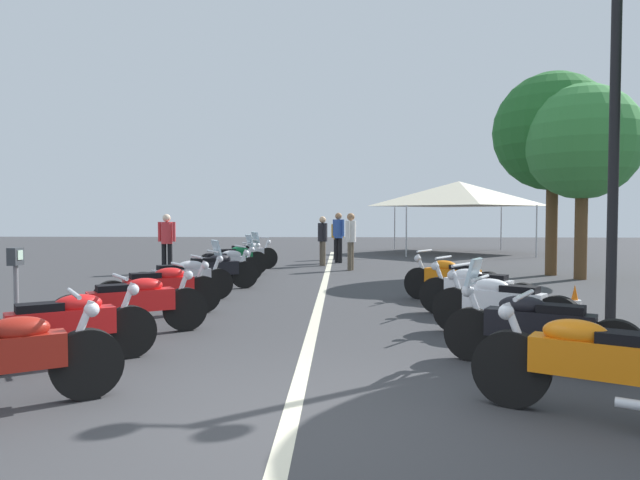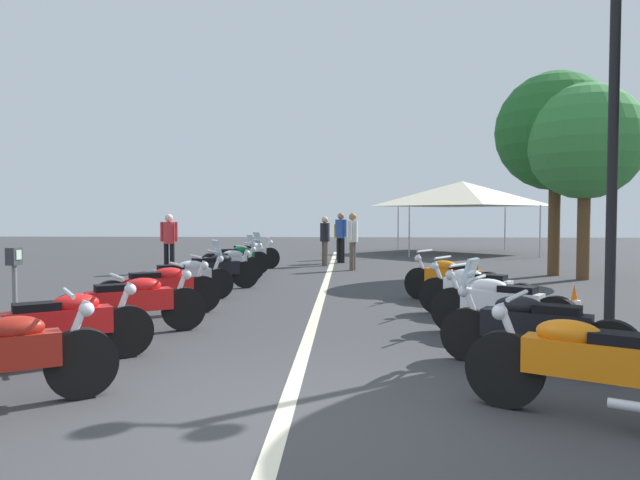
# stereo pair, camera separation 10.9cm
# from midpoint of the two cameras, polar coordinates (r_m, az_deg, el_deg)

# --- Properties ---
(ground_plane) EXTENTS (80.00, 80.00, 0.00)m
(ground_plane) POSITION_cam_midpoint_polar(r_m,az_deg,el_deg) (4.98, -3.71, -17.50)
(ground_plane) COLOR #38383A
(lane_centre_stripe) EXTENTS (29.21, 0.16, 0.01)m
(lane_centre_stripe) POSITION_cam_midpoint_polar(r_m,az_deg,el_deg) (12.27, -0.13, -5.49)
(lane_centre_stripe) COLOR beige
(lane_centre_stripe) RESTS_ON ground_plane
(motorcycle_left_row_1) EXTENTS (1.32, 1.82, 0.99)m
(motorcycle_left_row_1) POSITION_cam_midpoint_polar(r_m,az_deg,el_deg) (7.23, -24.16, -7.69)
(motorcycle_left_row_1) COLOR black
(motorcycle_left_row_1) RESTS_ON ground_plane
(motorcycle_left_row_2) EXTENTS (1.27, 1.91, 1.00)m
(motorcycle_left_row_2) POSITION_cam_midpoint_polar(r_m,az_deg,el_deg) (8.65, -18.16, -5.92)
(motorcycle_left_row_2) COLOR black
(motorcycle_left_row_2) RESTS_ON ground_plane
(motorcycle_left_row_3) EXTENTS (1.21, 1.90, 1.00)m
(motorcycle_left_row_3) POSITION_cam_midpoint_polar(r_m,az_deg,el_deg) (10.17, -15.65, -4.64)
(motorcycle_left_row_3) COLOR black
(motorcycle_left_row_3) RESTS_ON ground_plane
(motorcycle_left_row_4) EXTENTS (1.21, 1.86, 1.20)m
(motorcycle_left_row_4) POSITION_cam_midpoint_polar(r_m,az_deg,el_deg) (11.78, -13.47, -3.64)
(motorcycle_left_row_4) COLOR black
(motorcycle_left_row_4) RESTS_ON ground_plane
(motorcycle_left_row_5) EXTENTS (1.26, 1.93, 1.00)m
(motorcycle_left_row_5) POSITION_cam_midpoint_polar(r_m,az_deg,el_deg) (13.41, -10.63, -2.91)
(motorcycle_left_row_5) COLOR black
(motorcycle_left_row_5) RESTS_ON ground_plane
(motorcycle_left_row_6) EXTENTS (1.08, 1.84, 1.20)m
(motorcycle_left_row_6) POSITION_cam_midpoint_polar(r_m,az_deg,el_deg) (14.97, -9.42, -2.32)
(motorcycle_left_row_6) COLOR black
(motorcycle_left_row_6) RESTS_ON ground_plane
(motorcycle_left_row_7) EXTENTS (1.23, 1.80, 1.22)m
(motorcycle_left_row_7) POSITION_cam_midpoint_polar(r_m,az_deg,el_deg) (16.56, -8.54, -1.82)
(motorcycle_left_row_7) COLOR black
(motorcycle_left_row_7) RESTS_ON ground_plane
(motorcycle_left_row_8) EXTENTS (1.20, 1.80, 1.01)m
(motorcycle_left_row_8) POSITION_cam_midpoint_polar(r_m,az_deg,el_deg) (18.24, -7.25, -1.44)
(motorcycle_left_row_8) COLOR black
(motorcycle_left_row_8) RESTS_ON ground_plane
(motorcycle_right_row_0) EXTENTS (1.16, 1.87, 1.02)m
(motorcycle_right_row_0) POSITION_cam_midpoint_polar(r_m,az_deg,el_deg) (5.38, 24.79, -11.00)
(motorcycle_right_row_0) COLOR black
(motorcycle_right_row_0) RESTS_ON ground_plane
(motorcycle_right_row_1) EXTENTS (1.17, 1.93, 1.20)m
(motorcycle_right_row_1) POSITION_cam_midpoint_polar(r_m,az_deg,el_deg) (6.90, 19.92, -8.01)
(motorcycle_right_row_1) COLOR black
(motorcycle_right_row_1) RESTS_ON ground_plane
(motorcycle_right_row_2) EXTENTS (1.34, 1.77, 1.01)m
(motorcycle_right_row_2) POSITION_cam_midpoint_polar(r_m,az_deg,el_deg) (8.41, 16.99, -6.11)
(motorcycle_right_row_2) COLOR black
(motorcycle_right_row_2) RESTS_ON ground_plane
(motorcycle_right_row_3) EXTENTS (1.25, 1.80, 0.99)m
(motorcycle_right_row_3) POSITION_cam_midpoint_polar(r_m,az_deg,el_deg) (10.00, 14.78, -4.78)
(motorcycle_right_row_3) COLOR black
(motorcycle_right_row_3) RESTS_ON ground_plane
(motorcycle_right_row_4) EXTENTS (1.28, 1.77, 1.00)m
(motorcycle_right_row_4) POSITION_cam_midpoint_polar(r_m,az_deg,el_deg) (11.66, 12.45, -3.72)
(motorcycle_right_row_4) COLOR black
(motorcycle_right_row_4) RESTS_ON ground_plane
(street_lamp_twin_globe) EXTENTS (0.32, 1.22, 5.34)m
(street_lamp_twin_globe) POSITION_cam_midpoint_polar(r_m,az_deg,el_deg) (9.24, 26.58, 14.10)
(street_lamp_twin_globe) COLOR black
(street_lamp_twin_globe) RESTS_ON ground_plane
(parking_meter) EXTENTS (0.19, 0.14, 1.29)m
(parking_meter) POSITION_cam_midpoint_polar(r_m,az_deg,el_deg) (8.27, -27.90, -3.39)
(parking_meter) COLOR slate
(parking_meter) RESTS_ON ground_plane
(traffic_cone_1) EXTENTS (0.36, 0.36, 0.61)m
(traffic_cone_1) POSITION_cam_midpoint_polar(r_m,az_deg,el_deg) (9.96, 23.32, -5.87)
(traffic_cone_1) COLOR orange
(traffic_cone_1) RESTS_ON ground_plane
(bystander_0) EXTENTS (0.51, 0.32, 1.76)m
(bystander_0) POSITION_cam_midpoint_polar(r_m,az_deg,el_deg) (17.89, 2.84, 0.33)
(bystander_0) COLOR brown
(bystander_0) RESTS_ON ground_plane
(bystander_1) EXTENTS (0.32, 0.49, 1.56)m
(bystander_1) POSITION_cam_midpoint_polar(r_m,az_deg,el_deg) (22.29, 1.61, 0.43)
(bystander_1) COLOR black
(bystander_1) RESTS_ON ground_plane
(bystander_2) EXTENTS (0.50, 0.32, 1.65)m
(bystander_2) POSITION_cam_midpoint_polar(r_m,az_deg,el_deg) (19.48, 0.09, 0.30)
(bystander_2) COLOR brown
(bystander_2) RESTS_ON ground_plane
(bystander_3) EXTENTS (0.39, 0.41, 1.78)m
(bystander_3) POSITION_cam_midpoint_polar(r_m,az_deg,el_deg) (20.67, 1.66, 0.66)
(bystander_3) COLOR black
(bystander_3) RESTS_ON ground_plane
(bystander_4) EXTENTS (0.32, 0.53, 1.73)m
(bystander_4) POSITION_cam_midpoint_polar(r_m,az_deg,el_deg) (17.71, -14.91, 0.16)
(bystander_4) COLOR black
(bystander_4) RESTS_ON ground_plane
(roadside_tree_1) EXTENTS (3.29, 3.29, 5.68)m
(roadside_tree_1) POSITION_cam_midpoint_polar(r_m,az_deg,el_deg) (17.79, 21.65, 9.76)
(roadside_tree_1) COLOR brown
(roadside_tree_1) RESTS_ON ground_plane
(roadside_tree_2) EXTENTS (3.01, 3.01, 5.12)m
(roadside_tree_2) POSITION_cam_midpoint_polar(r_m,az_deg,el_deg) (16.89, 24.10, 8.68)
(roadside_tree_2) COLOR brown
(roadside_tree_2) RESTS_ON ground_plane
(event_tent) EXTENTS (5.78, 5.78, 3.20)m
(event_tent) POSITION_cam_midpoint_polar(r_m,az_deg,el_deg) (26.78, 13.27, 4.43)
(event_tent) COLOR beige
(event_tent) RESTS_ON ground_plane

